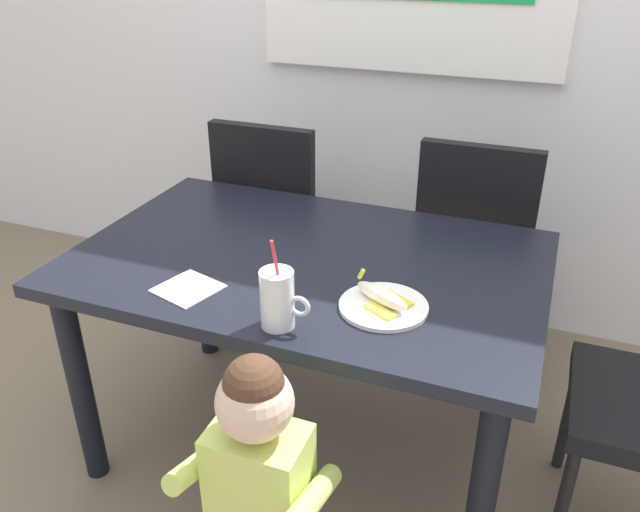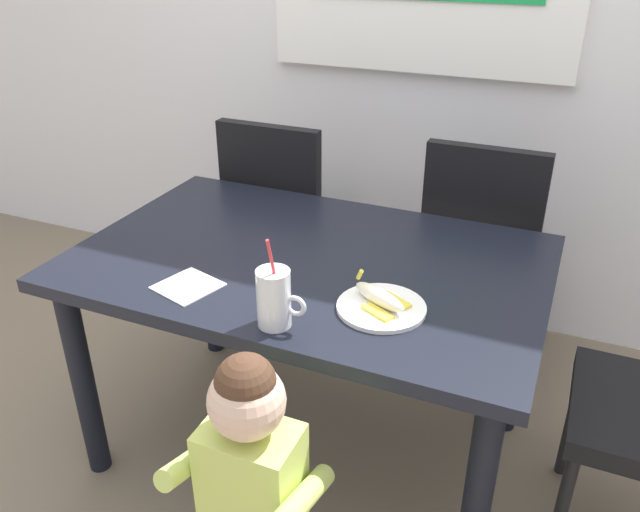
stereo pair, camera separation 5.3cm
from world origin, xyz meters
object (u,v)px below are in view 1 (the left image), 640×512
Objects in this scene: dining_table at (308,286)px; toddler_standing at (259,472)px; peeled_banana at (382,297)px; milk_cup at (278,302)px; paper_napkin at (188,288)px; dining_chair_right at (475,243)px; dining_chair_left at (277,217)px; snack_plate at (384,306)px.

dining_table is 1.65× the size of toddler_standing.
toddler_standing is 4.90× the size of peeled_banana.
toddler_standing is 0.39m from milk_cup.
toddler_standing is 3.36× the size of milk_cup.
dining_table is 0.39m from paper_napkin.
milk_cup is at bearing 72.62° from dining_chair_right.
dining_chair_left is 5.61× the size of peeled_banana.
peeled_banana is (0.28, -0.19, 0.13)m from dining_table.
peeled_banana reaches higher than dining_table.
toddler_standing is at bearing 78.44° from dining_chair_right.
snack_plate is at bearing -33.78° from peeled_banana.
peeled_banana is (-0.01, 0.00, 0.03)m from snack_plate.
peeled_banana is at bearing -33.67° from dining_table.
dining_chair_left is 1.10m from peeled_banana.
dining_chair_right is 1.19m from paper_napkin.
toddler_standing is 3.64× the size of snack_plate.
dining_table is 0.37m from snack_plate.
milk_cup is at bearing -142.29° from snack_plate.
dining_chair_left is 3.84× the size of milk_cup.
dining_chair_right is 6.40× the size of paper_napkin.
milk_cup is 0.28m from peeled_banana.
dining_chair_left reaches higher than toddler_standing.
snack_plate is 1.53× the size of paper_napkin.
dining_table is at bearing 51.90° from paper_napkin.
peeled_banana is (-0.12, -0.89, 0.23)m from dining_chair_right.
milk_cup is (0.47, -1.00, 0.27)m from dining_chair_left.
dining_chair_right is (0.40, 0.70, -0.10)m from dining_table.
milk_cup is (0.07, -0.36, 0.17)m from dining_table.
peeled_banana is at bearing 70.81° from toddler_standing.
snack_plate is at bearing 37.71° from milk_cup.
dining_table is 0.37m from peeled_banana.
snack_plate is at bearing 82.76° from dining_chair_right.
dining_chair_left is at bearing 4.12° from dining_chair_right.
snack_plate is 0.53m from paper_napkin.
toddler_standing is at bearing -76.54° from milk_cup.
snack_plate is at bearing 10.74° from paper_napkin.
dining_chair_left is at bearing 113.05° from toddler_standing.
dining_chair_right reaches higher than paper_napkin.
toddler_standing is at bearing -109.19° from peeled_banana.
peeled_banana is (0.21, 0.17, -0.04)m from milk_cup.
dining_table is 6.00× the size of snack_plate.
milk_cup is 0.32m from paper_napkin.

